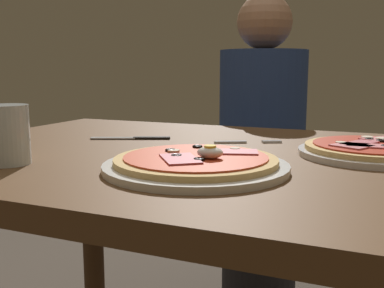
{
  "coord_description": "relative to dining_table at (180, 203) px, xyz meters",
  "views": [
    {
      "loc": [
        0.4,
        -0.87,
        0.91
      ],
      "look_at": [
        0.06,
        -0.08,
        0.77
      ],
      "focal_mm": 42.95,
      "sensor_mm": 36.0,
      "label": 1
    }
  ],
  "objects": [
    {
      "name": "water_glass_near",
      "position": [
        -0.23,
        -0.25,
        0.16
      ],
      "size": [
        0.08,
        0.08,
        0.11
      ],
      "color": "silver",
      "rests_on": "dining_table"
    },
    {
      "name": "pizza_foreground",
      "position": [
        0.11,
        -0.17,
        0.13
      ],
      "size": [
        0.32,
        0.32,
        0.05
      ],
      "color": "white",
      "rests_on": "dining_table"
    },
    {
      "name": "knife",
      "position": [
        -0.16,
        0.1,
        0.12
      ],
      "size": [
        0.19,
        0.09,
        0.01
      ],
      "color": "silver",
      "rests_on": "dining_table"
    },
    {
      "name": "fork",
      "position": [
        0.1,
        0.14,
        0.12
      ],
      "size": [
        0.15,
        0.08,
        0.0
      ],
      "color": "silver",
      "rests_on": "dining_table"
    },
    {
      "name": "diner_person",
      "position": [
        -0.03,
        0.8,
        -0.06
      ],
      "size": [
        0.32,
        0.32,
        1.18
      ],
      "rotation": [
        0.0,
        0.0,
        3.14
      ],
      "color": "black",
      "rests_on": "ground"
    },
    {
      "name": "dining_table",
      "position": [
        0.0,
        0.0,
        0.0
      ],
      "size": [
        1.12,
        0.87,
        0.74
      ],
      "color": "brown",
      "rests_on": "ground"
    },
    {
      "name": "pizza_across_left",
      "position": [
        0.38,
        0.09,
        0.13
      ],
      "size": [
        0.29,
        0.29,
        0.03
      ],
      "color": "white",
      "rests_on": "dining_table"
    }
  ]
}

